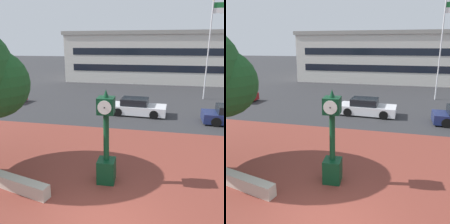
% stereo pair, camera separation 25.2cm
% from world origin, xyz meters
% --- Properties ---
extents(plaza_brick_paving, '(44.00, 12.55, 0.01)m').
position_xyz_m(plaza_brick_paving, '(0.00, 2.28, 0.00)').
color(plaza_brick_paving, brown).
rests_on(plaza_brick_paving, ground).
extents(planter_wall, '(3.20, 1.15, 0.50)m').
position_xyz_m(planter_wall, '(-3.82, 1.28, 0.25)').
color(planter_wall, '#ADA393').
rests_on(planter_wall, ground).
extents(street_clock, '(0.70, 0.72, 3.68)m').
position_xyz_m(street_clock, '(-0.52, 2.48, 1.49)').
color(street_clock, '#0C381E').
rests_on(street_clock, ground).
extents(car_street_near, '(4.43, 2.09, 1.28)m').
position_xyz_m(car_street_near, '(-13.28, 13.74, 0.57)').
color(car_street_near, maroon).
rests_on(car_street_near, ground).
extents(car_street_mid, '(4.39, 2.05, 1.28)m').
position_xyz_m(car_street_mid, '(-0.31, 12.03, 0.57)').
color(car_street_mid, silver).
rests_on(car_street_mid, ground).
extents(flagpole_primary, '(1.79, 0.14, 9.11)m').
position_xyz_m(flagpole_primary, '(5.81, 18.82, 5.41)').
color(flagpole_primary, silver).
rests_on(flagpole_primary, ground).
extents(civic_building, '(26.83, 16.06, 6.96)m').
position_xyz_m(civic_building, '(1.12, 34.35, 3.49)').
color(civic_building, beige).
rests_on(civic_building, ground).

